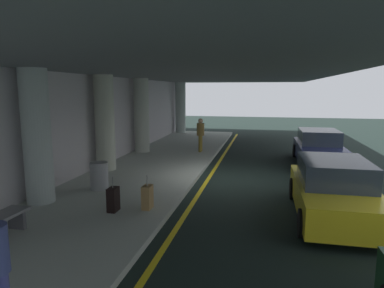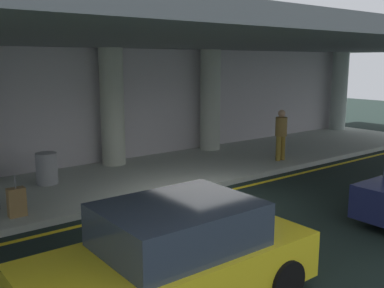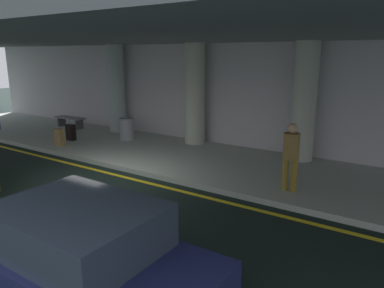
% 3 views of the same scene
% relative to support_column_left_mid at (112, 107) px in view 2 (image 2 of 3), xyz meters
% --- Properties ---
extents(ground_plane, '(60.00, 60.00, 0.00)m').
position_rel_support_column_left_mid_xyz_m(ground_plane, '(0.00, -4.71, -1.97)').
color(ground_plane, black).
extents(sidewalk, '(26.00, 4.20, 0.15)m').
position_rel_support_column_left_mid_xyz_m(sidewalk, '(0.00, -1.61, -1.90)').
color(sidewalk, '#AAB2A8').
rests_on(sidewalk, ground).
extents(lane_stripe_yellow, '(26.00, 0.14, 0.01)m').
position_rel_support_column_left_mid_xyz_m(lane_stripe_yellow, '(0.00, -4.06, -1.97)').
color(lane_stripe_yellow, yellow).
rests_on(lane_stripe_yellow, ground).
extents(support_column_left_mid, '(0.74, 0.74, 3.65)m').
position_rel_support_column_left_mid_xyz_m(support_column_left_mid, '(0.00, 0.00, 0.00)').
color(support_column_left_mid, '#B0B6A3').
rests_on(support_column_left_mid, sidewalk).
extents(support_column_center, '(0.74, 0.74, 3.65)m').
position_rel_support_column_left_mid_xyz_m(support_column_center, '(4.00, 0.00, 0.00)').
color(support_column_center, '#AEB5A6').
rests_on(support_column_center, sidewalk).
extents(support_column_right_mid, '(0.74, 0.74, 3.65)m').
position_rel_support_column_left_mid_xyz_m(support_column_right_mid, '(12.00, 0.00, 0.00)').
color(support_column_right_mid, '#A6B5AD').
rests_on(support_column_right_mid, sidewalk).
extents(ceiling_overhang, '(28.00, 13.20, 0.30)m').
position_rel_support_column_left_mid_xyz_m(ceiling_overhang, '(0.00, -2.11, 1.97)').
color(ceiling_overhang, slate).
rests_on(ceiling_overhang, support_column_far_left).
extents(terminal_back_wall, '(26.00, 0.30, 3.80)m').
position_rel_support_column_left_mid_xyz_m(terminal_back_wall, '(0.00, 0.64, -0.07)').
color(terminal_back_wall, '#BCB7BB').
rests_on(terminal_back_wall, ground).
extents(car_yellow_taxi, '(4.10, 1.92, 1.50)m').
position_rel_support_column_left_mid_xyz_m(car_yellow_taxi, '(-3.15, -7.77, -1.26)').
color(car_yellow_taxi, yellow).
rests_on(car_yellow_taxi, ground).
extents(person_waiting_for_ride, '(0.38, 0.38, 1.68)m').
position_rel_support_column_left_mid_xyz_m(person_waiting_for_ride, '(4.63, -2.88, -0.86)').
color(person_waiting_for_ride, olive).
rests_on(person_waiting_for_ride, sidewalk).
extents(suitcase_upright_primary, '(0.36, 0.22, 0.90)m').
position_rel_support_column_left_mid_xyz_m(suitcase_upright_primary, '(-3.91, -3.08, -1.51)').
color(suitcase_upright_primary, olive).
rests_on(suitcase_upright_primary, sidewalk).
extents(trash_bin_steel, '(0.56, 0.56, 0.85)m').
position_rel_support_column_left_mid_xyz_m(trash_bin_steel, '(-2.52, -1.00, -1.40)').
color(trash_bin_steel, gray).
rests_on(trash_bin_steel, sidewalk).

